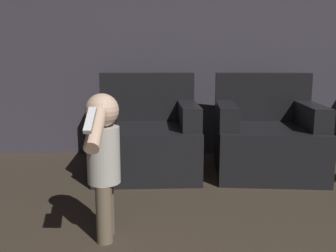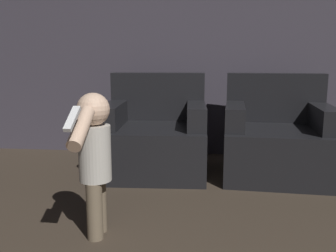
{
  "view_description": "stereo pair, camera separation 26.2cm",
  "coord_description": "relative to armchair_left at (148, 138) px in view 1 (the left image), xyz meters",
  "views": [
    {
      "loc": [
        -0.13,
        0.47,
        1.03
      ],
      "look_at": [
        -0.14,
        3.12,
        0.55
      ],
      "focal_mm": 40.0,
      "sensor_mm": 36.0,
      "label": 1
    },
    {
      "loc": [
        0.13,
        0.48,
        1.03
      ],
      "look_at": [
        -0.14,
        3.12,
        0.55
      ],
      "focal_mm": 40.0,
      "sensor_mm": 36.0,
      "label": 2
    }
  ],
  "objects": [
    {
      "name": "wall_back",
      "position": [
        0.32,
        0.7,
        0.99
      ],
      "size": [
        8.4,
        0.05,
        2.6
      ],
      "color": "#3D3842",
      "rests_on": "ground_plane"
    },
    {
      "name": "armchair_left",
      "position": [
        0.0,
        0.0,
        0.0
      ],
      "size": [
        0.94,
        0.91,
        0.89
      ],
      "rotation": [
        0.0,
        0.0,
        0.04
      ],
      "color": "black",
      "rests_on": "ground_plane"
    },
    {
      "name": "armchair_right",
      "position": [
        1.08,
        -0.0,
        0.0
      ],
      "size": [
        0.96,
        0.93,
        0.89
      ],
      "rotation": [
        0.0,
        0.0,
        -0.07
      ],
      "color": "black",
      "rests_on": "ground_plane"
    },
    {
      "name": "person_toddler",
      "position": [
        -0.17,
        -1.31,
        0.18
      ],
      "size": [
        0.19,
        0.58,
        0.84
      ],
      "rotation": [
        0.0,
        0.0,
        1.62
      ],
      "color": "brown",
      "rests_on": "ground_plane"
    }
  ]
}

